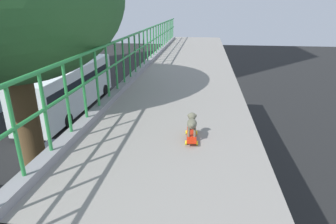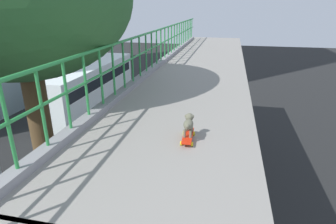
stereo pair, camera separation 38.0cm
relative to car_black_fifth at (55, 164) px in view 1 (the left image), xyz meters
name	(u,v)px [view 1 (the left image)]	position (x,y,z in m)	size (l,w,h in m)	color
car_black_fifth	(55,164)	(0.00, 0.00, 0.00)	(1.90, 4.55, 1.47)	black
city_bus	(70,86)	(-3.35, 8.85, 1.25)	(2.69, 11.62, 3.44)	white
roadside_tree_mid	(5,1)	(2.91, -5.35, 7.05)	(4.56, 4.56, 9.52)	brown
toy_skateboard	(192,135)	(6.59, -6.87, 5.18)	(0.20, 0.54, 0.09)	red
small_dog	(192,122)	(6.59, -6.82, 5.37)	(0.16, 0.39, 0.28)	#666551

